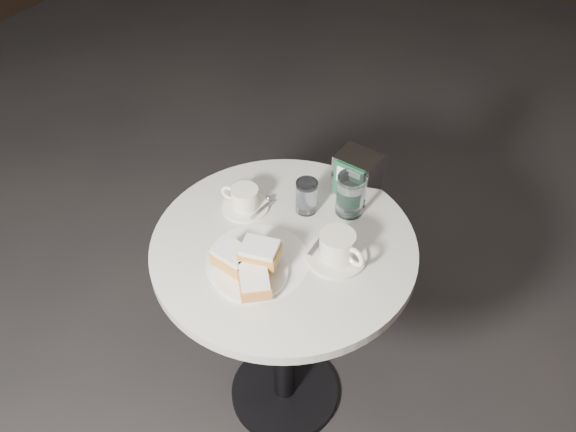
{
  "coord_description": "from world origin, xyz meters",
  "views": [
    {
      "loc": [
        0.65,
        -0.95,
        1.96
      ],
      "look_at": [
        0.0,
        0.02,
        0.83
      ],
      "focal_mm": 40.0,
      "sensor_mm": 36.0,
      "label": 1
    }
  ],
  "objects_px": {
    "water_glass_left": "(307,197)",
    "napkin_dispenser": "(357,175)",
    "coffee_cup_right": "(338,248)",
    "water_glass_right": "(350,195)",
    "cafe_table": "(284,292)",
    "beignet_plate": "(249,267)",
    "coffee_cup_left": "(244,200)"
  },
  "relations": [
    {
      "from": "beignet_plate",
      "to": "water_glass_left",
      "type": "distance_m",
      "value": 0.28
    },
    {
      "from": "cafe_table",
      "to": "beignet_plate",
      "type": "height_order",
      "value": "beignet_plate"
    },
    {
      "from": "cafe_table",
      "to": "beignet_plate",
      "type": "distance_m",
      "value": 0.27
    },
    {
      "from": "water_glass_left",
      "to": "napkin_dispenser",
      "type": "xyz_separation_m",
      "value": [
        0.08,
        0.13,
        0.02
      ]
    },
    {
      "from": "cafe_table",
      "to": "water_glass_right",
      "type": "distance_m",
      "value": 0.34
    },
    {
      "from": "coffee_cup_right",
      "to": "water_glass_right",
      "type": "xyz_separation_m",
      "value": [
        -0.06,
        0.17,
        0.02
      ]
    },
    {
      "from": "coffee_cup_left",
      "to": "water_glass_left",
      "type": "height_order",
      "value": "water_glass_left"
    },
    {
      "from": "beignet_plate",
      "to": "water_glass_right",
      "type": "height_order",
      "value": "water_glass_right"
    },
    {
      "from": "napkin_dispenser",
      "to": "water_glass_right",
      "type": "bearing_deg",
      "value": -71.95
    },
    {
      "from": "beignet_plate",
      "to": "napkin_dispenser",
      "type": "relative_size",
      "value": 1.86
    },
    {
      "from": "coffee_cup_left",
      "to": "water_glass_right",
      "type": "distance_m",
      "value": 0.29
    },
    {
      "from": "coffee_cup_left",
      "to": "water_glass_right",
      "type": "xyz_separation_m",
      "value": [
        0.25,
        0.15,
        0.03
      ]
    },
    {
      "from": "water_glass_right",
      "to": "cafe_table",
      "type": "bearing_deg",
      "value": -111.55
    },
    {
      "from": "cafe_table",
      "to": "coffee_cup_left",
      "type": "height_order",
      "value": "coffee_cup_left"
    },
    {
      "from": "cafe_table",
      "to": "coffee_cup_right",
      "type": "distance_m",
      "value": 0.27
    },
    {
      "from": "coffee_cup_left",
      "to": "cafe_table",
      "type": "bearing_deg",
      "value": -29.01
    },
    {
      "from": "coffee_cup_left",
      "to": "napkin_dispenser",
      "type": "relative_size",
      "value": 1.14
    },
    {
      "from": "cafe_table",
      "to": "beignet_plate",
      "type": "bearing_deg",
      "value": -94.08
    },
    {
      "from": "beignet_plate",
      "to": "coffee_cup_left",
      "type": "relative_size",
      "value": 1.62
    },
    {
      "from": "coffee_cup_right",
      "to": "water_glass_right",
      "type": "height_order",
      "value": "water_glass_right"
    },
    {
      "from": "cafe_table",
      "to": "water_glass_right",
      "type": "bearing_deg",
      "value": 68.45
    },
    {
      "from": "cafe_table",
      "to": "beignet_plate",
      "type": "relative_size",
      "value": 3.03
    },
    {
      "from": "water_glass_left",
      "to": "napkin_dispenser",
      "type": "distance_m",
      "value": 0.16
    },
    {
      "from": "water_glass_left",
      "to": "water_glass_right",
      "type": "height_order",
      "value": "water_glass_right"
    },
    {
      "from": "beignet_plate",
      "to": "napkin_dispenser",
      "type": "height_order",
      "value": "napkin_dispenser"
    },
    {
      "from": "beignet_plate",
      "to": "napkin_dispenser",
      "type": "xyz_separation_m",
      "value": [
        0.07,
        0.41,
        0.03
      ]
    },
    {
      "from": "cafe_table",
      "to": "napkin_dispenser",
      "type": "height_order",
      "value": "napkin_dispenser"
    },
    {
      "from": "napkin_dispenser",
      "to": "coffee_cup_left",
      "type": "bearing_deg",
      "value": -133.77
    },
    {
      "from": "water_glass_left",
      "to": "napkin_dispenser",
      "type": "bearing_deg",
      "value": 59.53
    },
    {
      "from": "cafe_table",
      "to": "water_glass_right",
      "type": "height_order",
      "value": "water_glass_right"
    },
    {
      "from": "coffee_cup_right",
      "to": "beignet_plate",
      "type": "bearing_deg",
      "value": -120.28
    },
    {
      "from": "cafe_table",
      "to": "coffee_cup_right",
      "type": "xyz_separation_m",
      "value": [
        0.14,
        0.03,
        0.23
      ]
    }
  ]
}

